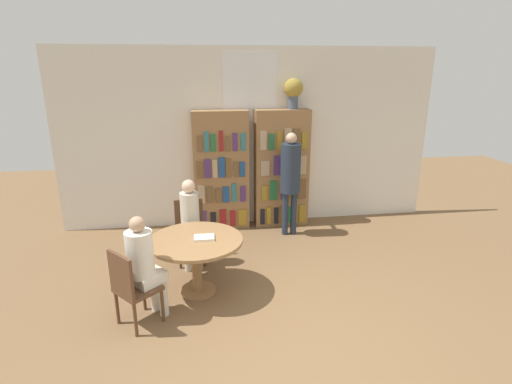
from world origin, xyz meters
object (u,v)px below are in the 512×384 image
at_px(flower_vase, 294,90).
at_px(librarian_standing, 290,173).
at_px(chair_near_camera, 131,285).
at_px(seated_reader_left, 190,219).
at_px(chair_left_side, 190,228).
at_px(seated_reader_right, 144,262).
at_px(bookshelf_left, 221,171).
at_px(reading_table, 196,249).
at_px(bookshelf_right, 281,169).

bearing_deg(flower_vase, librarian_standing, -104.89).
relative_size(chair_near_camera, seated_reader_left, 0.72).
distance_m(chair_left_side, seated_reader_right, 1.47).
relative_size(bookshelf_left, chair_near_camera, 2.27).
bearing_deg(librarian_standing, bookshelf_left, 155.04).
height_order(flower_vase, chair_left_side, flower_vase).
xyz_separation_m(reading_table, seated_reader_right, (-0.54, -0.48, 0.11)).
height_order(chair_left_side, seated_reader_right, seated_reader_right).
bearing_deg(seated_reader_right, reading_table, 90.00).
bearing_deg(chair_near_camera, librarian_standing, 93.48).
distance_m(bookshelf_right, flower_vase, 1.32).
bearing_deg(bookshelf_right, bookshelf_left, 179.98).
xyz_separation_m(flower_vase, librarian_standing, (-0.13, -0.51, -1.26)).
bearing_deg(reading_table, bookshelf_left, 78.04).
relative_size(bookshelf_left, flower_vase, 4.03).
relative_size(reading_table, seated_reader_right, 0.93).
bearing_deg(seated_reader_left, chair_left_side, -90.00).
bearing_deg(reading_table, bookshelf_right, 54.75).
relative_size(chair_near_camera, chair_left_side, 1.00).
bearing_deg(librarian_standing, bookshelf_right, 94.62).
bearing_deg(bookshelf_left, reading_table, -101.96).
xyz_separation_m(bookshelf_left, librarian_standing, (1.08, -0.50, 0.05)).
bearing_deg(bookshelf_left, flower_vase, 0.21).
distance_m(flower_vase, seated_reader_right, 3.76).
height_order(bookshelf_left, bookshelf_right, same).
bearing_deg(chair_near_camera, reading_table, 90.00).
bearing_deg(chair_near_camera, flower_vase, 97.72).
bearing_deg(chair_near_camera, seated_reader_left, 113.75).
relative_size(flower_vase, librarian_standing, 0.29).
distance_m(reading_table, seated_reader_right, 0.73).
bearing_deg(seated_reader_right, bookshelf_left, 117.58).
bearing_deg(chair_left_side, chair_near_camera, 63.00).
bearing_deg(flower_vase, seated_reader_right, -130.45).
distance_m(chair_near_camera, librarian_standing, 3.15).
height_order(reading_table, seated_reader_left, seated_reader_left).
height_order(chair_near_camera, librarian_standing, librarian_standing).
bearing_deg(chair_near_camera, seated_reader_right, 90.00).
height_order(chair_near_camera, seated_reader_right, seated_reader_right).
relative_size(flower_vase, chair_left_side, 0.56).
xyz_separation_m(chair_near_camera, seated_reader_right, (0.13, 0.12, 0.21)).
bearing_deg(chair_left_side, seated_reader_left, 90.00).
height_order(flower_vase, seated_reader_right, flower_vase).
distance_m(chair_left_side, librarian_standing, 1.84).
distance_m(flower_vase, chair_left_side, 2.79).
bearing_deg(reading_table, librarian_standing, 46.34).
relative_size(flower_vase, seated_reader_left, 0.40).
bearing_deg(bookshelf_right, seated_reader_right, -128.18).
bearing_deg(seated_reader_left, bookshelf_left, -115.84).
relative_size(bookshelf_right, flower_vase, 4.03).
height_order(chair_left_side, seated_reader_left, seated_reader_left).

